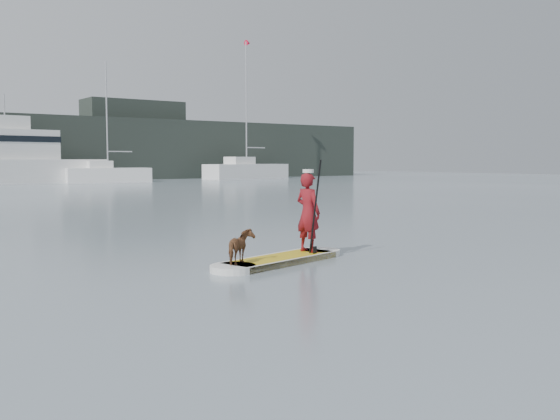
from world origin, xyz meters
TOP-DOWN VIEW (x-y plane):
  - ground at (0.00, 0.00)m, footprint 140.00×140.00m
  - paddleboard at (-0.72, 1.80)m, footprint 3.23×1.39m
  - paddler at (0.10, 2.00)m, footprint 0.46×0.62m
  - white_cap at (0.10, 2.00)m, footprint 0.22×0.22m
  - dog at (-1.74, 1.55)m, footprint 0.76×0.69m
  - paddle at (0.06, 1.73)m, footprint 0.10×0.30m
  - sailboat_e at (11.64, 44.59)m, footprint 7.29×3.10m
  - sailboat_f at (27.01, 46.57)m, footprint 9.69×4.14m
  - motor_yacht_a at (5.17, 46.49)m, footprint 12.33×4.81m
  - shore_building_east at (18.00, 54.00)m, footprint 10.00×4.00m

SIDE VIEW (x-z plane):
  - ground at x=0.00m, z-range 0.00..0.00m
  - paddleboard at x=-0.72m, z-range 0.00..0.12m
  - dog at x=-1.74m, z-range 0.12..0.72m
  - sailboat_e at x=11.64m, z-range -4.39..5.86m
  - paddle at x=0.06m, z-range -0.20..1.80m
  - paddler at x=0.10m, z-range 0.12..1.68m
  - sailboat_f at x=27.01m, z-range -6.08..7.97m
  - white_cap at x=0.10m, z-range 1.68..1.75m
  - motor_yacht_a at x=5.17m, z-range -1.58..5.64m
  - shore_building_east at x=18.00m, z-range 0.00..8.00m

